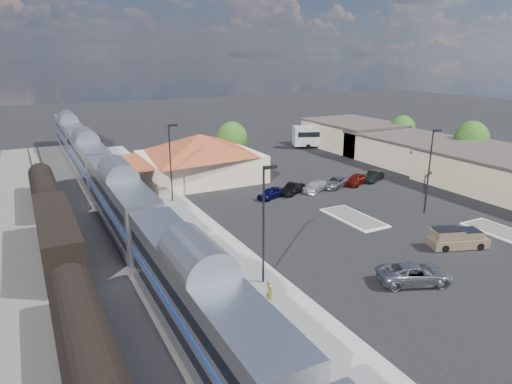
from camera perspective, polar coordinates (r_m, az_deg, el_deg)
name	(u,v)px	position (r m, az deg, el deg)	size (l,w,h in m)	color
ground	(334,232)	(44.66, 9.73, -4.90)	(280.00, 280.00, 0.00)	black
railbed	(93,242)	(44.15, -19.70, -5.86)	(16.00, 100.00, 0.12)	#4C4944
platform	(194,232)	(44.18, -7.70, -4.92)	(5.50, 92.00, 0.18)	gray
passenger_train	(120,203)	(45.13, -16.60, -1.27)	(3.00, 104.00, 5.55)	silver
freight_cars	(57,238)	(40.88, -23.57, -5.31)	(2.80, 46.00, 4.00)	black
station_depot	(200,157)	(61.96, -7.07, 4.39)	(18.35, 12.24, 6.20)	tan
buildings_east	(429,153)	(72.66, 20.83, 4.56)	(14.40, 51.40, 4.80)	#C6B28C
traffic_island_south	(354,218)	(48.44, 12.11, -3.15)	(3.30, 7.50, 0.21)	silver
traffic_island_north	(505,233)	(49.41, 28.67, -4.52)	(3.30, 7.50, 0.21)	silver
lamp_plat_s	(265,216)	(32.45, 1.09, -3.00)	(1.08, 0.25, 9.00)	black
lamp_plat_n	(171,157)	(52.11, -10.58, 4.35)	(1.08, 0.25, 9.00)	black
lamp_lot	(430,164)	(51.11, 20.95, 3.27)	(1.08, 0.25, 9.00)	black
tree_east_b	(472,139)	(75.49, 25.34, 5.97)	(4.94, 4.94, 6.96)	#382314
tree_east_c	(402,129)	(84.61, 17.82, 7.48)	(4.41, 4.41, 6.21)	#382314
tree_depot	(232,139)	(70.06, -3.02, 6.68)	(4.71, 4.71, 6.63)	#382314
pickup_truck	(458,239)	(44.01, 23.95, -5.34)	(5.39, 3.46, 1.75)	tan
suv	(415,274)	(36.28, 19.24, -9.62)	(2.54, 5.50, 1.53)	gray
coach_bus	(327,135)	(84.71, 8.82, 7.06)	(12.36, 6.74, 3.91)	white
person_a	(270,292)	(31.44, 1.70, -12.35)	(0.61, 0.40, 1.68)	#DFDA45
person_b	(200,245)	(38.85, -7.01, -6.60)	(0.78, 0.61, 1.61)	silver
parked_car_a	(271,193)	(53.85, 1.84, -0.12)	(1.54, 3.84, 1.31)	#0E0D41
parked_car_b	(292,189)	(55.67, 4.57, 0.42)	(1.41, 4.05, 1.34)	black
parked_car_c	(316,186)	(57.15, 7.45, 0.73)	(1.79, 4.41, 1.28)	silver
parked_car_d	(335,182)	(59.21, 9.83, 1.20)	(2.15, 4.66, 1.30)	gray
parked_car_e	(356,179)	(60.91, 12.41, 1.56)	(1.69, 4.19, 1.43)	maroon
parked_car_f	(373,176)	(63.18, 14.48, 1.93)	(1.44, 4.13, 1.36)	black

